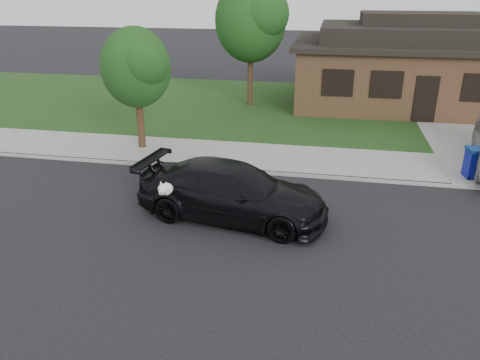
# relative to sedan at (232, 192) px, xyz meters

# --- Properties ---
(ground) EXTENTS (120.00, 120.00, 0.00)m
(ground) POSITION_rel_sedan_xyz_m (2.80, -0.12, -0.77)
(ground) COLOR black
(ground) RESTS_ON ground
(sidewalk) EXTENTS (60.00, 3.00, 0.12)m
(sidewalk) POSITION_rel_sedan_xyz_m (2.80, 4.88, -0.71)
(sidewalk) COLOR gray
(sidewalk) RESTS_ON ground
(curb) EXTENTS (60.00, 0.12, 0.12)m
(curb) POSITION_rel_sedan_xyz_m (2.80, 3.38, -0.71)
(curb) COLOR gray
(curb) RESTS_ON ground
(lawn) EXTENTS (60.00, 13.00, 0.13)m
(lawn) POSITION_rel_sedan_xyz_m (2.80, 12.88, -0.71)
(lawn) COLOR #193814
(lawn) RESTS_ON ground
(driveway) EXTENTS (4.50, 13.00, 0.14)m
(driveway) POSITION_rel_sedan_xyz_m (8.80, 9.88, -0.70)
(driveway) COLOR gray
(driveway) RESTS_ON ground
(sedan) EXTENTS (5.60, 2.96, 1.55)m
(sedan) POSITION_rel_sedan_xyz_m (0.00, 0.00, 0.00)
(sedan) COLOR black
(sedan) RESTS_ON ground
(recycling_bin) EXTENTS (0.69, 0.70, 1.03)m
(recycling_bin) POSITION_rel_sedan_xyz_m (7.34, 4.09, -0.14)
(recycling_bin) COLOR #0C158B
(recycling_bin) RESTS_ON sidewalk
(house) EXTENTS (12.60, 8.60, 4.65)m
(house) POSITION_rel_sedan_xyz_m (6.80, 14.87, 1.36)
(house) COLOR #422B1C
(house) RESTS_ON ground
(tree_0) EXTENTS (3.78, 3.60, 6.34)m
(tree_0) POSITION_rel_sedan_xyz_m (-1.54, 12.75, 3.70)
(tree_0) COLOR #332114
(tree_0) RESTS_ON ground
(tree_2) EXTENTS (2.73, 2.60, 4.59)m
(tree_2) POSITION_rel_sedan_xyz_m (-4.58, 4.99, 2.49)
(tree_2) COLOR #332114
(tree_2) RESTS_ON ground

